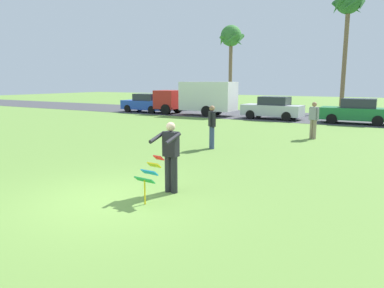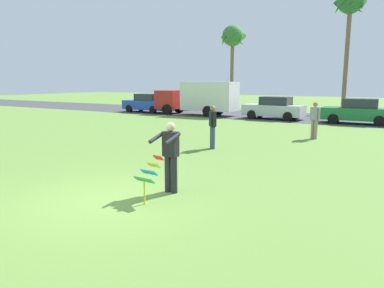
{
  "view_description": "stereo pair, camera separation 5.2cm",
  "coord_description": "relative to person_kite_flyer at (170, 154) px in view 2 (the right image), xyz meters",
  "views": [
    {
      "loc": [
        5.69,
        -5.79,
        2.69
      ],
      "look_at": [
        0.95,
        2.26,
        1.05
      ],
      "focal_mm": 33.64,
      "sensor_mm": 36.0,
      "label": 1
    },
    {
      "loc": [
        5.73,
        -5.76,
        2.69
      ],
      "look_at": [
        0.95,
        2.26,
        1.05
      ],
      "focal_mm": 33.64,
      "sensor_mm": 36.0,
      "label": 2
    }
  ],
  "objects": [
    {
      "name": "person_walker_far",
      "position": [
        1.15,
        10.28,
        -0.02
      ],
      "size": [
        0.51,
        0.37,
        1.73
      ],
      "color": "gray",
      "rests_on": "ground"
    },
    {
      "name": "person_kite_flyer",
      "position": [
        0.0,
        0.0,
        0.0
      ],
      "size": [
        0.53,
        0.65,
        1.73
      ],
      "color": "#26262B",
      "rests_on": "ground"
    },
    {
      "name": "parked_car_blue",
      "position": [
        -14.59,
        17.86,
        -0.18
      ],
      "size": [
        4.22,
        1.88,
        1.6
      ],
      "color": "#2347B7",
      "rests_on": "ground"
    },
    {
      "name": "road_strip",
      "position": [
        -0.95,
        20.26,
        -0.95
      ],
      "size": [
        120.0,
        8.0,
        0.01
      ],
      "primitive_type": "cube",
      "color": "#424247",
      "rests_on": "ground"
    },
    {
      "name": "parked_truck_red_cab",
      "position": [
        -9.29,
        17.86,
        0.46
      ],
      "size": [
        6.74,
        2.21,
        2.62
      ],
      "color": "#B2231E",
      "rests_on": "ground"
    },
    {
      "name": "parked_car_silver",
      "position": [
        -3.28,
        17.86,
        -0.18
      ],
      "size": [
        4.24,
        1.91,
        1.6
      ],
      "color": "silver",
      "rests_on": "ground"
    },
    {
      "name": "person_walker_near",
      "position": [
        -1.81,
        5.66,
        -0.02
      ],
      "size": [
        0.41,
        0.45,
        1.73
      ],
      "color": "#384772",
      "rests_on": "ground"
    },
    {
      "name": "palm_tree_right_near",
      "position": [
        0.07,
        26.27,
        7.71
      ],
      "size": [
        2.58,
        2.71,
        10.22
      ],
      "color": "brown",
      "rests_on": "ground"
    },
    {
      "name": "ground_plane",
      "position": [
        -0.95,
        -1.24,
        -0.95
      ],
      "size": [
        120.0,
        120.0,
        0.0
      ],
      "primitive_type": "plane",
      "color": "olive"
    },
    {
      "name": "palm_tree_left_near",
      "position": [
        -10.98,
        27.45,
        5.9
      ],
      "size": [
        2.58,
        2.71,
        8.24
      ],
      "color": "brown",
      "rests_on": "ground"
    },
    {
      "name": "parked_car_green",
      "position": [
        2.16,
        17.86,
        -0.18
      ],
      "size": [
        4.26,
        1.95,
        1.6
      ],
      "color": "#1E7238",
      "rests_on": "ground"
    },
    {
      "name": "kite_held",
      "position": [
        -0.0,
        -0.84,
        -0.28
      ],
      "size": [
        0.52,
        0.65,
        1.03
      ],
      "color": "red",
      "rests_on": "ground"
    }
  ]
}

